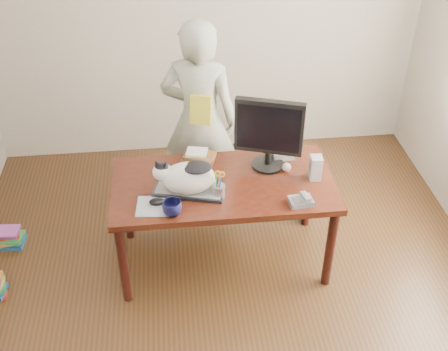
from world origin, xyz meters
TOP-DOWN VIEW (x-y plane):
  - room at (0.00, 0.00)m, footprint 4.50×4.50m
  - desk at (0.00, 0.68)m, footprint 1.60×0.80m
  - keyboard at (-0.25, 0.51)m, footprint 0.52×0.31m
  - cat at (-0.27, 0.51)m, footprint 0.48×0.32m
  - monitor at (0.34, 0.76)m, footprint 0.49×0.31m
  - pen_cup at (-0.05, 0.44)m, footprint 0.12×0.12m
  - mousepad at (-0.49, 0.38)m, footprint 0.26×0.24m
  - mouse at (-0.47, 0.40)m, footprint 0.12×0.08m
  - coffee_mug at (-0.37, 0.29)m, footprint 0.18×0.18m
  - phone at (0.50, 0.31)m, footprint 0.17×0.15m
  - speaker at (0.66, 0.58)m, footprint 0.09×0.10m
  - baseball at (0.48, 0.69)m, footprint 0.07×0.07m
  - book_stack at (-0.16, 0.88)m, footprint 0.28×0.25m
  - calculator at (0.48, 0.92)m, footprint 0.17×0.22m
  - person at (-0.11, 1.30)m, footprint 0.72×0.57m
  - held_book at (-0.11, 1.13)m, footprint 0.18×0.14m
  - book_pile_b at (-1.72, 0.95)m, footprint 0.26×0.20m

SIDE VIEW (x-z plane):
  - book_pile_b at x=-1.72m, z-range 0.00..0.15m
  - desk at x=0.00m, z-range 0.23..0.98m
  - mousepad at x=-0.49m, z-range 0.75..0.76m
  - keyboard at x=-0.25m, z-range 0.75..0.78m
  - phone at x=0.50m, z-range 0.74..0.81m
  - mouse at x=-0.47m, z-range 0.75..0.80m
  - calculator at x=0.48m, z-range 0.75..0.81m
  - baseball at x=0.48m, z-range 0.75..0.82m
  - book_stack at x=-0.16m, z-range 0.74..0.83m
  - coffee_mug at x=-0.37m, z-range 0.75..0.85m
  - pen_cup at x=-0.05m, z-range 0.70..0.92m
  - speaker at x=0.66m, z-range 0.75..0.93m
  - person at x=-0.11m, z-range 0.00..1.71m
  - cat at x=-0.27m, z-range 0.75..1.03m
  - held_book at x=-0.11m, z-range 0.94..1.16m
  - monitor at x=0.34m, z-range 0.79..1.34m
  - room at x=0.00m, z-range -0.90..3.60m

